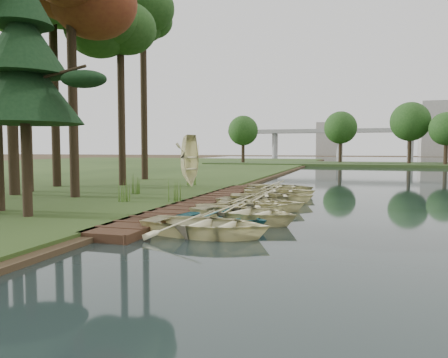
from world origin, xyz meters
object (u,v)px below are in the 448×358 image
(rowboat_1, at_px, (223,216))
(pine_tree, at_px, (23,61))
(boardwalk, at_px, (201,204))
(stored_rowboat, at_px, (190,181))
(rowboat_0, at_px, (206,222))
(rowboat_2, at_px, (244,211))

(rowboat_1, distance_m, pine_tree, 8.34)
(boardwalk, distance_m, stored_rowboat, 6.88)
(rowboat_0, height_order, stored_rowboat, stored_rowboat)
(boardwalk, height_order, pine_tree, pine_tree)
(boardwalk, bearing_deg, rowboat_2, -52.05)
(rowboat_0, xyz_separation_m, rowboat_2, (0.49, 2.54, 0.01))
(pine_tree, bearing_deg, rowboat_2, 18.57)
(pine_tree, bearing_deg, boardwalk, 55.99)
(boardwalk, relative_size, rowboat_2, 4.06)
(rowboat_1, xyz_separation_m, stored_rowboat, (-5.33, 10.81, 0.25))
(rowboat_1, height_order, pine_tree, pine_tree)
(boardwalk, bearing_deg, rowboat_1, -62.45)
(rowboat_1, bearing_deg, boardwalk, 38.82)
(rowboat_2, relative_size, stored_rowboat, 1.27)
(rowboat_2, bearing_deg, boardwalk, 53.98)
(boardwalk, distance_m, pine_tree, 8.99)
(boardwalk, distance_m, rowboat_2, 4.69)
(rowboat_0, bearing_deg, rowboat_1, 4.68)
(boardwalk, relative_size, rowboat_1, 5.13)
(rowboat_1, xyz_separation_m, rowboat_2, (0.48, 0.91, 0.09))
(boardwalk, xyz_separation_m, rowboat_0, (2.38, -6.23, 0.30))
(rowboat_1, relative_size, stored_rowboat, 1.00)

